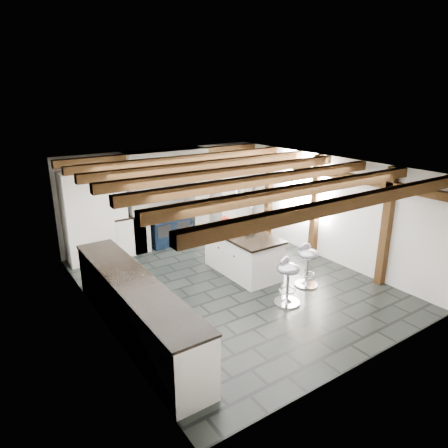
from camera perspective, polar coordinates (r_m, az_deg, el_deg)
ground at (r=7.89m, az=1.03°, el=-8.50°), size 6.00×6.00×0.00m
room_shell at (r=8.35m, az=-7.97°, el=0.72°), size 6.00×6.03×6.00m
range_cooker at (r=9.86m, az=-7.90°, el=-0.22°), size 1.00×0.63×0.99m
kitchen_island at (r=8.21m, az=2.69°, el=-4.11°), size 0.89×1.71×1.13m
bar_stool_near at (r=7.78m, az=11.82°, el=-5.09°), size 0.45×0.45×0.84m
bar_stool_far at (r=7.05m, az=9.06°, el=-7.31°), size 0.53×0.53×0.85m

